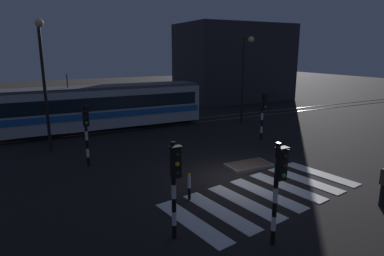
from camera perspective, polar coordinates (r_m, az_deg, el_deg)
ground_plane at (r=15.42m, az=8.20°, el=-8.62°), size 120.00×120.00×0.00m
rail_near at (r=25.34m, az=-6.96°, el=0.15°), size 80.00×0.12×0.03m
rail_far at (r=26.66m, az=-8.02°, el=0.77°), size 80.00×0.12×0.03m
crosswalk_zebra at (r=14.03m, az=12.74°, el=-11.05°), size 8.78×4.98×0.02m
traffic_island at (r=16.92m, az=9.78°, el=-6.35°), size 2.23×1.23×0.18m
traffic_light_corner_far_right at (r=21.74m, az=12.23°, el=3.22°), size 0.36×0.42×3.09m
traffic_light_corner_far_left at (r=17.05m, az=-17.83°, el=0.31°), size 0.36×0.42×3.15m
traffic_light_kerb_mid_left at (r=9.86m, az=14.72°, el=-8.66°), size 0.36×0.42×3.18m
traffic_light_corner_near_left at (r=9.88m, az=-2.99°, el=-8.45°), size 0.36×0.42×3.12m
street_lamp_trackside_right at (r=26.29m, az=9.15°, el=10.01°), size 0.44×1.21×6.73m
street_lamp_trackside_left at (r=20.03m, az=-24.31°, el=9.00°), size 0.44×1.21×7.32m
tram at (r=24.75m, az=-15.34°, el=3.55°), size 14.81×2.58×4.15m
bollard_island_edge at (r=13.01m, az=-0.48°, el=-10.07°), size 0.12×0.12×1.11m
building_backdrop at (r=39.98m, az=7.19°, el=11.17°), size 12.38×8.00×8.69m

